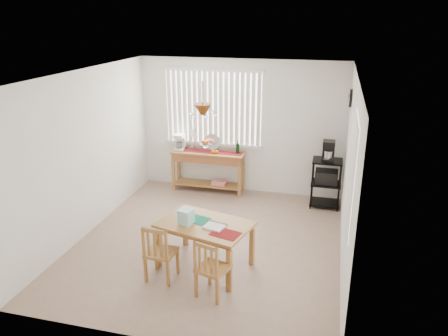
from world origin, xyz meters
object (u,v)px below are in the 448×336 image
(dining_table, at_px, (205,228))
(chair_left, at_px, (160,253))
(wire_cart, at_px, (326,179))
(sideboard, at_px, (208,162))
(chair_right, at_px, (212,269))
(cart_items, at_px, (329,151))

(dining_table, xyz_separation_m, chair_left, (-0.48, -0.48, -0.19))
(chair_left, bearing_deg, wire_cart, 55.46)
(wire_cart, height_order, chair_left, wire_cart)
(sideboard, xyz_separation_m, chair_left, (0.25, -3.16, -0.21))
(chair_right, bearing_deg, dining_table, 113.09)
(sideboard, relative_size, wire_cart, 1.61)
(wire_cart, height_order, chair_right, wire_cart)
(sideboard, relative_size, chair_left, 1.78)
(dining_table, relative_size, chair_right, 1.75)
(sideboard, relative_size, dining_table, 1.04)
(chair_right, bearing_deg, cart_items, 67.97)
(dining_table, height_order, chair_left, chair_left)
(sideboard, bearing_deg, chair_left, -85.46)
(wire_cart, relative_size, cart_items, 2.43)
(sideboard, bearing_deg, chair_right, -73.15)
(cart_items, distance_m, chair_left, 3.67)
(sideboard, distance_m, chair_left, 3.17)
(cart_items, height_order, chair_left, cart_items)
(chair_left, bearing_deg, cart_items, 55.55)
(cart_items, relative_size, chair_right, 0.47)
(wire_cart, relative_size, chair_right, 1.13)
(cart_items, bearing_deg, dining_table, -121.99)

